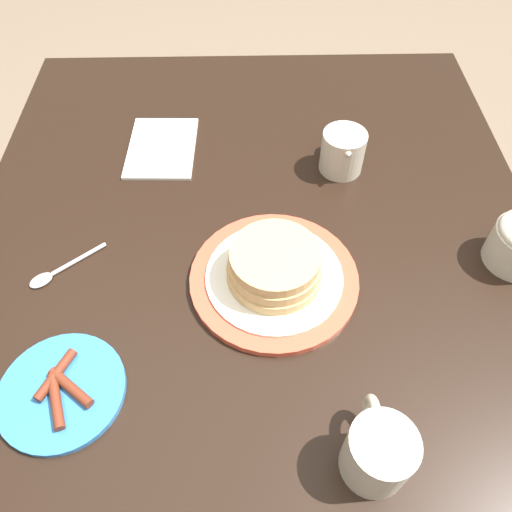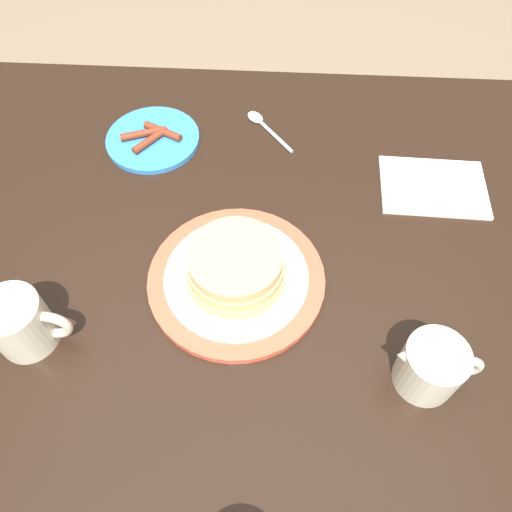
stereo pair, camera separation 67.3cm
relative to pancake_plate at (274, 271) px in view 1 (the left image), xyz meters
name	(u,v)px [view 1 (the left image)]	position (x,y,z in m)	size (l,w,h in m)	color
ground_plane	(257,443)	(-0.03, 0.03, -0.75)	(8.00, 8.00, 0.00)	#7A6651
dining_table	(257,330)	(-0.03, 0.03, -0.13)	(1.40, 0.99, 0.73)	black
pancake_plate	(274,271)	(0.00, 0.00, 0.00)	(0.27, 0.27, 0.07)	#DB5138
side_plate_bacon	(62,391)	(-0.18, 0.30, -0.02)	(0.17, 0.17, 0.02)	#337AC6
coffee_mug	(378,451)	(-0.28, -0.11, 0.02)	(0.11, 0.08, 0.09)	beige
creamer_pitcher	(343,151)	(0.26, -0.14, 0.02)	(0.12, 0.08, 0.09)	beige
napkin	(162,148)	(0.33, 0.21, -0.02)	(0.19, 0.14, 0.01)	silver
spoon	(56,272)	(0.02, 0.35, -0.02)	(0.10, 0.12, 0.01)	silver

